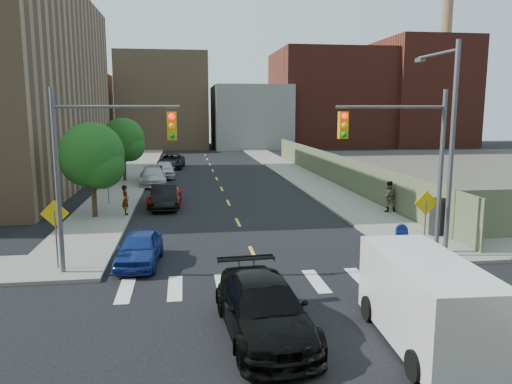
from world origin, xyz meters
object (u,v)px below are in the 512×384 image
object	(u,v)px
cargo_van	(423,298)
pedestrian_east	(389,196)
parked_car_maroon	(155,172)
parked_car_red	(165,196)
parked_car_silver	(153,176)
parked_car_black	(164,197)
mailbox	(401,238)
parked_car_blue	(140,248)
parked_car_white	(164,169)
pedestrian_west	(126,200)
black_sedan	(264,308)
parked_car_grey	(171,161)
payphone	(437,216)

from	to	relation	value
cargo_van	pedestrian_east	bearing A→B (deg)	72.78
parked_car_maroon	parked_car_red	bearing A→B (deg)	-85.72
parked_car_red	parked_car_silver	distance (m)	9.11
parked_car_black	pedestrian_east	bearing A→B (deg)	-18.49
mailbox	parked_car_maroon	bearing A→B (deg)	130.58
cargo_van	pedestrian_east	xyz separation A→B (m)	(5.83, 16.05, -0.17)
parked_car_blue	parked_car_red	bearing A→B (deg)	91.88
parked_car_black	mailbox	size ratio (longest dim) A/B	3.73
parked_car_black	parked_car_maroon	xyz separation A→B (m)	(-1.30, 13.67, -0.12)
parked_car_maroon	mailbox	bearing A→B (deg)	-66.88
parked_car_white	pedestrian_west	world-z (taller)	pedestrian_west
black_sedan	cargo_van	size ratio (longest dim) A/B	1.03
mailbox	pedestrian_west	xyz separation A→B (m)	(-12.60, 9.51, 0.29)
parked_car_red	black_sedan	world-z (taller)	black_sedan
parked_car_black	parked_car_maroon	distance (m)	13.73
parked_car_grey	pedestrian_east	distance (m)	29.17
parked_car_red	payphone	size ratio (longest dim) A/B	2.43
black_sedan	parked_car_grey	bearing A→B (deg)	90.70
parked_car_white	pedestrian_west	bearing A→B (deg)	-98.13
black_sedan	pedestrian_west	xyz separation A→B (m)	(-5.50, 16.36, 0.23)
parked_car_red	black_sedan	size ratio (longest dim) A/B	0.83
payphone	pedestrian_west	size ratio (longest dim) A/B	1.06
parked_car_grey	mailbox	size ratio (longest dim) A/B	4.52
parked_car_grey	mailbox	world-z (taller)	parked_car_grey
parked_car_grey	black_sedan	bearing A→B (deg)	-79.66
payphone	pedestrian_west	bearing A→B (deg)	134.05
parked_car_red	parked_car_white	size ratio (longest dim) A/B	0.97
parked_car_silver	parked_car_maroon	distance (m)	3.60
parked_car_black	parked_car_grey	size ratio (longest dim) A/B	0.83
parked_car_red	parked_car_white	world-z (taller)	parked_car_white
payphone	pedestrian_west	distance (m)	17.03
parked_car_red	parked_car_silver	world-z (taller)	parked_car_silver
parked_car_silver	parked_car_maroon	world-z (taller)	parked_car_silver
parked_car_grey	mailbox	xyz separation A→B (m)	(10.55, -34.09, -0.02)
parked_car_white	parked_car_grey	bearing A→B (deg)	83.78
mailbox	parked_car_blue	bearing A→B (deg)	-165.33
parked_car_grey	pedestrian_east	size ratio (longest dim) A/B	2.95
pedestrian_east	parked_car_red	bearing A→B (deg)	-18.79
parked_car_blue	parked_car_silver	world-z (taller)	parked_car_silver
parked_car_white	pedestrian_west	xyz separation A→B (m)	(-1.59, -16.96, 0.23)
parked_car_blue	parked_car_maroon	world-z (taller)	parked_car_blue
parked_car_grey	payphone	world-z (taller)	payphone
parked_car_white	mailbox	size ratio (longest dim) A/B	3.84
parked_car_maroon	pedestrian_east	world-z (taller)	pedestrian_east
parked_car_blue	pedestrian_east	size ratio (longest dim) A/B	2.16
cargo_van	parked_car_red	bearing A→B (deg)	112.62
parked_car_black	cargo_van	xyz separation A→B (m)	(7.55, -19.81, 0.51)
parked_car_silver	pedestrian_west	distance (m)	12.54
cargo_van	black_sedan	bearing A→B (deg)	169.02
parked_car_red	pedestrian_west	distance (m)	4.10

